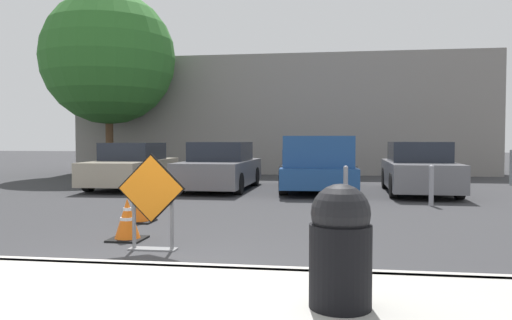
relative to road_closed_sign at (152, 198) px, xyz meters
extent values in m
plane|color=#333335|center=(0.42, 8.77, -0.72)|extent=(96.00, 96.00, 0.00)
cube|color=#ADAAA3|center=(0.42, -2.78, -0.65)|extent=(26.43, 3.11, 0.14)
cube|color=#ADAAA3|center=(0.42, -1.23, -0.65)|extent=(26.43, 0.20, 0.14)
cube|color=black|center=(0.00, 0.00, 0.13)|extent=(0.96, 0.02, 0.96)
cube|color=orange|center=(0.00, -0.02, 0.13)|extent=(0.90, 0.02, 0.90)
cube|color=slate|center=(0.00, 0.04, -0.71)|extent=(0.66, 0.20, 0.02)
cube|color=slate|center=(-0.27, 0.04, -0.29)|extent=(0.04, 0.04, 0.86)
cube|color=slate|center=(0.27, 0.04, -0.29)|extent=(0.04, 0.04, 0.86)
cube|color=black|center=(-0.62, 0.64, -0.71)|extent=(0.52, 0.52, 0.03)
cone|color=orange|center=(-0.62, 0.64, -0.39)|extent=(0.38, 0.38, 0.61)
cylinder|color=white|center=(-0.62, 0.64, -0.26)|extent=(0.12, 0.12, 0.05)
cylinder|color=white|center=(-0.62, 0.64, -0.40)|extent=(0.21, 0.21, 0.05)
cube|color=black|center=(-1.05, 2.23, -0.71)|extent=(0.50, 0.50, 0.03)
cone|color=orange|center=(-1.05, 2.23, -0.31)|extent=(0.37, 0.37, 0.77)
cylinder|color=white|center=(-1.05, 2.23, -0.14)|extent=(0.12, 0.12, 0.07)
cylinder|color=white|center=(-1.05, 2.23, -0.32)|extent=(0.21, 0.21, 0.07)
cube|color=black|center=(-1.38, 3.80, -0.71)|extent=(0.46, 0.46, 0.03)
cone|color=orange|center=(-1.38, 3.80, -0.30)|extent=(0.34, 0.34, 0.78)
cylinder|color=white|center=(-1.38, 3.80, -0.13)|extent=(0.11, 0.11, 0.07)
cylinder|color=white|center=(-1.38, 3.80, -0.32)|extent=(0.19, 0.19, 0.07)
cube|color=black|center=(-1.78, 5.33, -0.71)|extent=(0.40, 0.40, 0.03)
cone|color=orange|center=(-1.78, 5.33, -0.34)|extent=(0.30, 0.30, 0.71)
cylinder|color=white|center=(-1.78, 5.33, -0.18)|extent=(0.09, 0.09, 0.06)
cylinder|color=white|center=(-1.78, 5.33, -0.35)|extent=(0.17, 0.17, 0.06)
cube|color=#A39984|center=(-3.80, 8.64, -0.19)|extent=(1.88, 4.71, 0.68)
cube|color=#1E232D|center=(-3.81, 8.76, 0.43)|extent=(1.59, 2.19, 0.55)
cylinder|color=black|center=(-2.96, 7.23, -0.37)|extent=(0.22, 0.72, 0.71)
cylinder|color=black|center=(-4.55, 7.17, -0.37)|extent=(0.22, 0.72, 0.71)
cylinder|color=black|center=(-3.05, 10.11, -0.37)|extent=(0.22, 0.72, 0.71)
cylinder|color=black|center=(-4.65, 10.06, -0.37)|extent=(0.22, 0.72, 0.71)
cube|color=slate|center=(-0.89, 8.44, -0.20)|extent=(1.94, 4.45, 0.72)
cube|color=#1E232D|center=(-0.89, 8.55, 0.45)|extent=(1.67, 2.06, 0.57)
cylinder|color=black|center=(-0.07, 7.06, -0.42)|extent=(0.21, 0.61, 0.61)
cylinder|color=black|center=(-1.77, 7.09, -0.42)|extent=(0.21, 0.61, 0.61)
cylinder|color=black|center=(-0.01, 9.79, -0.42)|extent=(0.21, 0.61, 0.61)
cylinder|color=black|center=(-1.71, 9.83, -0.42)|extent=(0.21, 0.61, 0.61)
cube|color=navy|center=(2.02, 8.74, -0.22)|extent=(2.33, 5.30, 0.55)
cube|color=navy|center=(2.09, 7.57, 0.48)|extent=(1.99, 2.18, 0.85)
cube|color=navy|center=(1.90, 10.97, 0.28)|extent=(1.94, 0.21, 0.45)
cube|color=navy|center=(2.93, 9.83, 0.28)|extent=(0.24, 2.49, 0.45)
cube|color=navy|center=(1.00, 9.72, 0.28)|extent=(0.24, 2.49, 0.45)
cylinder|color=black|center=(3.05, 7.23, -0.32)|extent=(0.29, 0.83, 0.81)
cylinder|color=black|center=(1.17, 7.13, -0.32)|extent=(0.29, 0.83, 0.81)
cylinder|color=black|center=(2.87, 10.34, -0.32)|extent=(0.29, 0.83, 0.81)
cylinder|color=black|center=(1.00, 10.24, -0.32)|extent=(0.29, 0.83, 0.81)
cube|color=slate|center=(4.94, 8.12, -0.18)|extent=(1.91, 4.34, 0.72)
cube|color=#1E232D|center=(4.94, 8.23, 0.46)|extent=(1.62, 2.02, 0.56)
cylinder|color=black|center=(5.71, 6.77, -0.39)|extent=(0.22, 0.66, 0.66)
cylinder|color=black|center=(4.08, 6.82, -0.39)|extent=(0.22, 0.66, 0.66)
cylinder|color=black|center=(5.79, 9.43, -0.39)|extent=(0.22, 0.66, 0.66)
cylinder|color=black|center=(4.16, 9.48, -0.39)|extent=(0.22, 0.66, 0.66)
cylinder|color=black|center=(2.49, -2.40, -0.24)|extent=(0.52, 0.52, 0.69)
sphere|color=black|center=(2.49, -2.40, 0.19)|extent=(0.49, 0.49, 0.49)
cylinder|color=gray|center=(2.80, 5.36, -0.29)|extent=(0.11, 0.11, 0.86)
sphere|color=gray|center=(2.80, 5.36, 0.13)|extent=(0.12, 0.12, 0.12)
cylinder|color=gray|center=(4.74, 5.36, -0.28)|extent=(0.11, 0.11, 0.89)
sphere|color=gray|center=(4.74, 5.36, 0.17)|extent=(0.12, 0.12, 0.12)
cube|color=gray|center=(0.17, 17.59, 1.91)|extent=(18.71, 5.00, 5.26)
cylinder|color=#513823|center=(-6.78, 13.46, 0.71)|extent=(0.32, 0.32, 2.87)
sphere|color=#2D6B28|center=(-6.78, 13.46, 4.24)|extent=(5.56, 5.56, 5.56)
camera|label=1|loc=(2.39, -6.51, 0.80)|focal=35.00mm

